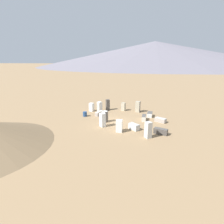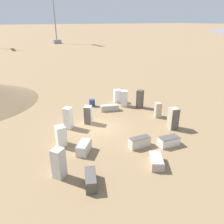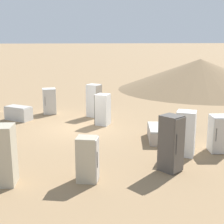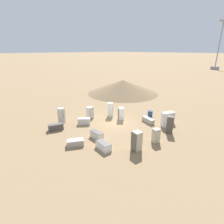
{
  "view_description": "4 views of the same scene",
  "coord_description": "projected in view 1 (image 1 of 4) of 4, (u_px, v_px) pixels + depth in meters",
  "views": [
    {
      "loc": [
        4.46,
        -24.03,
        8.72
      ],
      "look_at": [
        -0.56,
        1.12,
        1.14
      ],
      "focal_mm": 28.0,
      "sensor_mm": 36.0,
      "label": 1
    },
    {
      "loc": [
        15.92,
        -6.92,
        8.85
      ],
      "look_at": [
        0.76,
        1.03,
        1.6
      ],
      "focal_mm": 35.0,
      "sensor_mm": 36.0,
      "label": 2
    },
    {
      "loc": [
        1.93,
        15.37,
        4.37
      ],
      "look_at": [
        -1.45,
        1.22,
        1.04
      ],
      "focal_mm": 50.0,
      "sensor_mm": 36.0,
      "label": 3
    },
    {
      "loc": [
        14.42,
        14.4,
        8.8
      ],
      "look_at": [
        0.28,
        -0.39,
        1.45
      ],
      "focal_mm": 28.0,
      "sensor_mm": 36.0,
      "label": 4
    }
  ],
  "objects": [
    {
      "name": "ground_plane",
      "position": [
        114.0,
        122.0,
        25.91
      ],
      "size": [
        1000.0,
        1000.0,
        0.0
      ],
      "primitive_type": "plane",
      "color": "#937551"
    },
    {
      "name": "mountain_ridge_0",
      "position": [
        155.0,
        54.0,
        277.24
      ],
      "size": [
        355.54,
        355.54,
        37.69
      ],
      "color": "slate",
      "rests_on": "ground_plane"
    },
    {
      "name": "discarded_fridge_0",
      "position": [
        134.0,
        127.0,
        22.89
      ],
      "size": [
        1.6,
        1.52,
        0.78
      ],
      "rotation": [
        0.0,
        0.0,
        0.86
      ],
      "color": "silver",
      "rests_on": "ground_plane"
    },
    {
      "name": "discarded_fridge_1",
      "position": [
        105.0,
        117.0,
        25.58
      ],
      "size": [
        0.93,
        0.91,
        1.65
      ],
      "rotation": [
        0.0,
        0.0,
        4.09
      ],
      "color": "white",
      "rests_on": "ground_plane"
    },
    {
      "name": "discarded_fridge_2",
      "position": [
        92.0,
        107.0,
        31.1
      ],
      "size": [
        0.83,
        0.89,
        1.48
      ],
      "rotation": [
        0.0,
        0.0,
        6.06
      ],
      "color": "white",
      "rests_on": "ground_plane"
    },
    {
      "name": "discarded_fridge_3",
      "position": [
        108.0,
        105.0,
        31.78
      ],
      "size": [
        0.86,
        0.89,
        1.95
      ],
      "rotation": [
        0.0,
        0.0,
        0.53
      ],
      "color": "#4C4742",
      "rests_on": "ground_plane"
    },
    {
      "name": "discarded_fridge_4",
      "position": [
        138.0,
        107.0,
        30.52
      ],
      "size": [
        0.87,
        0.85,
        1.89
      ],
      "rotation": [
        0.0,
        0.0,
        4.54
      ],
      "color": "#B2A88E",
      "rests_on": "ground_plane"
    },
    {
      "name": "discarded_fridge_5",
      "position": [
        150.0,
        114.0,
        28.21
      ],
      "size": [
        0.91,
        1.65,
        0.7
      ],
      "rotation": [
        0.0,
        0.0,
        3.05
      ],
      "color": "white",
      "rests_on": "ground_plane"
    },
    {
      "name": "discarded_fridge_6",
      "position": [
        148.0,
        130.0,
        20.27
      ],
      "size": [
        0.92,
        0.94,
        1.95
      ],
      "rotation": [
        0.0,
        0.0,
        0.64
      ],
      "color": "silver",
      "rests_on": "ground_plane"
    },
    {
      "name": "discarded_fridge_7",
      "position": [
        144.0,
        118.0,
        26.41
      ],
      "size": [
        0.64,
        1.64,
        0.77
      ],
      "rotation": [
        0.0,
        0.0,
        3.12
      ],
      "color": "beige",
      "rests_on": "ground_plane"
    },
    {
      "name": "discarded_fridge_8",
      "position": [
        123.0,
        107.0,
        31.44
      ],
      "size": [
        0.81,
        0.74,
        1.45
      ],
      "rotation": [
        0.0,
        0.0,
        1.23
      ],
      "color": "#B2A88E",
      "rests_on": "ground_plane"
    },
    {
      "name": "discarded_fridge_9",
      "position": [
        160.0,
        120.0,
        25.69
      ],
      "size": [
        1.78,
        1.47,
        0.61
      ],
      "rotation": [
        0.0,
        0.0,
        4.2
      ],
      "color": "#A89E93",
      "rests_on": "ground_plane"
    },
    {
      "name": "discarded_fridge_10",
      "position": [
        161.0,
        131.0,
        21.46
      ],
      "size": [
        1.77,
        1.15,
        0.72
      ],
      "rotation": [
        0.0,
        0.0,
        4.37
      ],
      "color": "#4C4742",
      "rests_on": "ground_plane"
    },
    {
      "name": "discarded_fridge_11",
      "position": [
        100.0,
        107.0,
        30.82
      ],
      "size": [
        0.97,
        0.98,
        1.76
      ],
      "rotation": [
        0.0,
        0.0,
        2.58
      ],
      "color": "white",
      "rests_on": "ground_plane"
    },
    {
      "name": "discarded_fridge_12",
      "position": [
        99.0,
        113.0,
        28.98
      ],
      "size": [
        1.05,
        1.94,
        0.62
      ],
      "rotation": [
        0.0,
        0.0,
        6.0
      ],
      "color": "#A89E93",
      "rests_on": "ground_plane"
    },
    {
      "name": "discarded_fridge_13",
      "position": [
        119.0,
        126.0,
        22.04
      ],
      "size": [
        0.77,
        0.73,
        1.56
      ],
      "rotation": [
        0.0,
        0.0,
        0.01
      ],
      "color": "white",
      "rests_on": "ground_plane"
    },
    {
      "name": "discarded_fridge_14",
      "position": [
        103.0,
        120.0,
        23.73
      ],
      "size": [
        0.95,
        0.95,
        1.91
      ],
      "rotation": [
        0.0,
        0.0,
        0.81
      ],
      "color": "white",
      "rests_on": "ground_plane"
    },
    {
      "name": "rusty_barrel",
      "position": [
        85.0,
        114.0,
        28.29
      ],
      "size": [
        0.64,
        0.64,
        0.76
      ],
      "color": "navy",
      "rests_on": "ground_plane"
    }
  ]
}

